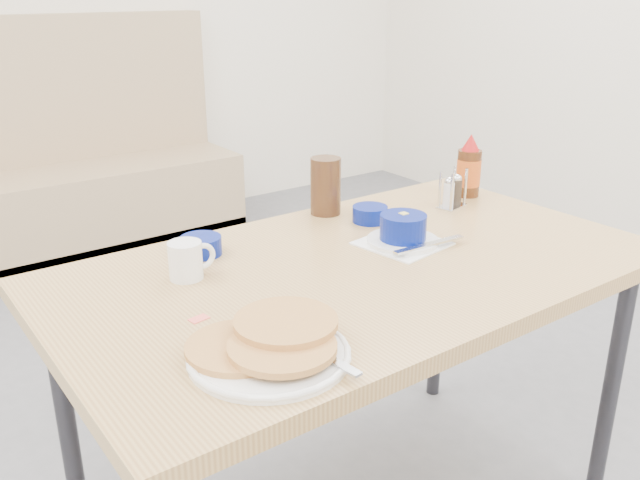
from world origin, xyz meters
TOP-DOWN VIEW (x-y plane):
  - booth_bench at (0.00, 2.78)m, footprint 1.90×0.56m
  - dining_table at (0.00, 0.25)m, footprint 1.40×0.80m
  - pancake_plate at (-0.39, 0.02)m, footprint 0.29×0.30m
  - coffee_mug at (-0.36, 0.41)m, footprint 0.11×0.07m
  - grits_setting at (0.16, 0.28)m, footprint 0.23×0.21m
  - creamer_bowl at (-0.27, 0.52)m, footprint 0.10×0.10m
  - butter_bowl at (0.21, 0.46)m, footprint 0.10×0.10m
  - amber_tumbler at (0.15, 0.59)m, footprint 0.10×0.10m
  - condiment_caddy at (0.49, 0.42)m, footprint 0.10×0.07m
  - syrup_bottle at (0.61, 0.47)m, footprint 0.07×0.07m
  - sugar_wrapper at (-0.43, 0.22)m, footprint 0.04×0.03m

SIDE VIEW (x-z plane):
  - booth_bench at x=0.00m, z-range -0.26..0.96m
  - dining_table at x=0.00m, z-range 0.32..1.08m
  - sugar_wrapper at x=-0.43m, z-range 0.76..0.76m
  - pancake_plate at x=-0.39m, z-range 0.76..0.81m
  - butter_bowl at x=0.21m, z-range 0.76..0.80m
  - creamer_bowl at x=-0.27m, z-range 0.76..0.80m
  - grits_setting at x=0.16m, z-range 0.75..0.83m
  - condiment_caddy at x=0.49m, z-range 0.74..0.85m
  - coffee_mug at x=-0.36m, z-range 0.76..0.85m
  - amber_tumbler at x=0.15m, z-range 0.76..0.92m
  - syrup_bottle at x=0.61m, z-range 0.75..0.94m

